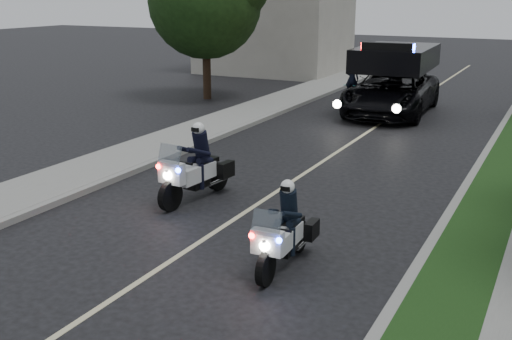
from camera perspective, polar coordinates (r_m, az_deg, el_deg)
The scene contains 14 objects.
ground at distance 10.83m, azimuth -10.31°, elevation -9.86°, with size 120.00×120.00×0.00m, color black.
curb_right at distance 18.34m, azimuth 20.12°, elevation 0.60°, with size 0.20×60.00×0.15m, color gray.
grass_verge at distance 18.27m, azimuth 22.29°, elevation 0.33°, with size 1.20×60.00×0.16m, color #193814.
curb_left at distance 20.87m, azimuth -2.71°, elevation 3.42°, with size 0.20×60.00×0.15m, color gray.
sidewalk_left at distance 21.43m, azimuth -5.27°, elevation 3.72°, with size 2.00×60.00×0.16m, color gray.
building_far at distance 37.29m, azimuth 1.72°, elevation 14.43°, with size 8.00×6.00×7.00m, color #A8A396.
lane_marking at distance 19.23m, azimuth 7.96°, elevation 1.94°, with size 0.12×50.00×0.01m, color #BFB78C.
police_moto_left at distance 14.55m, azimuth -5.56°, elevation -2.73°, with size 0.76×2.16×1.84m, color silver, non-canonical shape.
police_moto_right at distance 11.09m, azimuth 2.59°, elevation -8.95°, with size 0.66×1.87×1.59m, color silver, non-canonical shape.
police_suv at distance 25.26m, azimuth 12.38°, elevation 5.15°, with size 2.94×6.35×3.09m, color black.
bicycle at distance 27.69m, azimuth 8.82°, elevation 6.30°, with size 0.53×1.52×0.80m, color black.
cyclist at distance 27.69m, azimuth 8.82°, elevation 6.30°, with size 0.59×0.39×1.63m, color black.
tree_left_near at distance 28.20m, azimuth -4.54°, elevation 6.62°, with size 4.99×4.99×8.31m, color #1A3913, non-canonical shape.
tree_left_far at distance 37.97m, azimuth 3.40°, elevation 9.15°, with size 6.61×6.61×11.01m, color black, non-canonical shape.
Camera 1 is at (6.07, -7.63, 4.73)m, focal length 43.03 mm.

